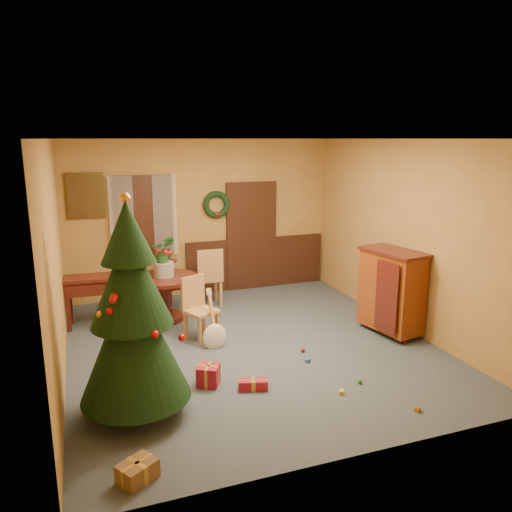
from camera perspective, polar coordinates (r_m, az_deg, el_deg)
name	(u,v)px	position (r m, az deg, el deg)	size (l,w,h in m)	color
room_envelope	(214,235)	(9.50, -4.79, 2.39)	(5.50, 5.50, 5.50)	#34404C
dining_table	(165,290)	(8.21, -10.38, -3.82)	(1.08, 1.08, 0.74)	black
urn	(164,269)	(8.12, -10.48, -1.52)	(0.32, 0.32, 0.24)	slate
centerpiece_plant	(163,250)	(8.04, -10.57, 0.63)	(0.35, 0.30, 0.39)	#1E4C23
chair_near	(198,306)	(7.41, -6.65, -5.69)	(0.54, 0.54, 0.94)	#A87D43
chair_far	(209,275)	(8.81, -5.40, -2.19)	(0.46, 0.46, 1.04)	#A87D43
guitar	(214,321)	(7.09, -4.80, -7.42)	(0.34, 0.16, 0.80)	white
plant_stand	(168,277)	(8.95, -9.98, -2.40)	(0.32, 0.32, 0.83)	black
stand_plant	(167,248)	(8.82, -10.11, 0.87)	(0.23, 0.19, 0.43)	#19471E
christmas_tree	(132,315)	(5.32, -13.99, -6.52)	(1.16, 1.16, 2.39)	#382111
writing_desk	(94,289)	(8.23, -18.01, -3.56)	(0.94, 0.52, 0.81)	black
sideboard	(391,289)	(7.78, 15.22, -3.70)	(0.70, 1.09, 1.30)	#5B190A
gift_a	(138,471)	(4.83, -13.39, -22.81)	(0.39, 0.37, 0.17)	brown
gift_b	(208,375)	(6.20, -5.47, -13.42)	(0.33, 0.33, 0.25)	maroon
gift_c	(99,407)	(5.89, -17.55, -16.09)	(0.34, 0.34, 0.16)	brown
gift_d	(253,385)	(6.10, -0.33, -14.49)	(0.37, 0.23, 0.12)	maroon
toy_a	(308,360)	(6.81, 5.94, -11.79)	(0.08, 0.05, 0.05)	#2655A8
toy_b	(360,381)	(6.37, 11.77, -13.84)	(0.06, 0.06, 0.06)	#227D2D
toy_c	(341,392)	(6.10, 9.72, -15.07)	(0.08, 0.05, 0.05)	gold
toy_d	(303,350)	(7.10, 5.36, -10.66)	(0.06, 0.06, 0.06)	red
toy_e	(418,409)	(5.96, 17.98, -16.29)	(0.08, 0.05, 0.05)	orange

